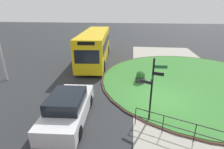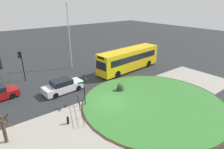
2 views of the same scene
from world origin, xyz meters
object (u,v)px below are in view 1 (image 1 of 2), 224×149
bus_yellow (95,45)px  car_far_lane (68,108)px  signpost_directional (152,87)px  planter_near_signpost (140,78)px

bus_yellow → car_far_lane: 10.95m
signpost_directional → planter_near_signpost: 5.08m
car_far_lane → planter_near_signpost: (5.24, -3.86, -0.27)m
planter_near_signpost → car_far_lane: bearing=143.6°
bus_yellow → car_far_lane: bus_yellow is taller
bus_yellow → planter_near_signpost: 7.43m
signpost_directional → planter_near_signpost: (4.85, 0.28, -1.50)m
car_far_lane → bus_yellow: bearing=1.0°
bus_yellow → planter_near_signpost: bearing=35.2°
bus_yellow → planter_near_signpost: bus_yellow is taller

